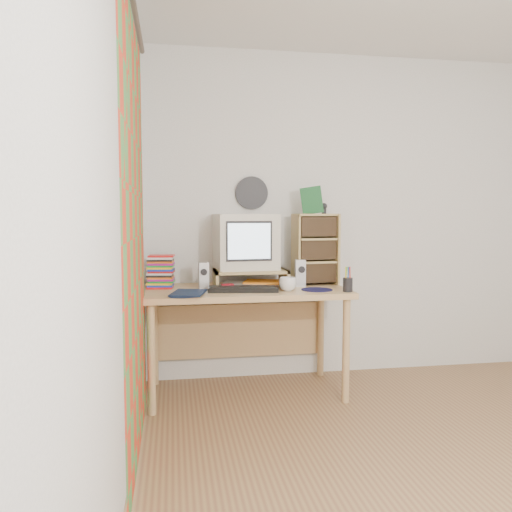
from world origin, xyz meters
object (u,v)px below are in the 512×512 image
object	(u,v)px
dvd_stack	(161,271)
mug	(288,284)
cd_rack	(315,249)
crt_monitor	(246,242)
desk	(244,306)
keyboard	(243,289)
diary	(173,291)

from	to	relation	value
dvd_stack	mug	xyz separation A→B (m)	(0.85, -0.28, -0.08)
dvd_stack	mug	world-z (taller)	dvd_stack
cd_rack	crt_monitor	bearing A→B (deg)	170.94
desk	keyboard	distance (m)	0.25
cd_rack	diary	size ratio (longest dim) A/B	2.14
cd_rack	mug	bearing A→B (deg)	-139.58
keyboard	diary	world-z (taller)	diary
keyboard	cd_rack	size ratio (longest dim) A/B	0.90
crt_monitor	keyboard	size ratio (longest dim) A/B	0.90
dvd_stack	mug	distance (m)	0.90
desk	diary	size ratio (longest dim) A/B	5.73
keyboard	cd_rack	bearing A→B (deg)	32.62
desk	keyboard	xyz separation A→B (m)	(-0.03, -0.20, 0.15)
crt_monitor	mug	size ratio (longest dim) A/B	3.59
keyboard	diary	bearing A→B (deg)	-162.43
dvd_stack	cd_rack	world-z (taller)	cd_rack
crt_monitor	cd_rack	bearing A→B (deg)	-8.58
keyboard	diary	xyz separation A→B (m)	(-0.47, -0.07, 0.01)
keyboard	dvd_stack	bearing A→B (deg)	164.69
mug	diary	world-z (taller)	mug
mug	diary	distance (m)	0.77
keyboard	cd_rack	xyz separation A→B (m)	(0.57, 0.26, 0.25)
mug	dvd_stack	bearing A→B (deg)	162.05
cd_rack	diary	xyz separation A→B (m)	(-1.04, -0.33, -0.24)
dvd_stack	cd_rack	distance (m)	1.13
crt_monitor	keyboard	bearing A→B (deg)	-107.23
mug	diary	bearing A→B (deg)	-176.84
cd_rack	diary	distance (m)	1.12
keyboard	diary	size ratio (longest dim) A/B	1.92
dvd_stack	cd_rack	size ratio (longest dim) A/B	0.47
desk	dvd_stack	bearing A→B (deg)	175.48
diary	desk	bearing A→B (deg)	42.13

